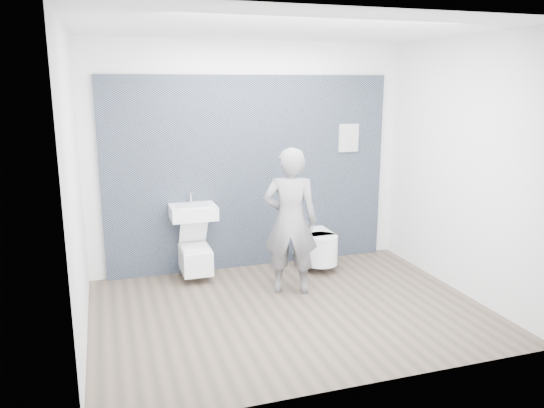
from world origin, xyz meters
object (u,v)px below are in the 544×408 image
object	(u,v)px
toilet_rounded	(317,247)
visitor	(290,221)
washbasin	(193,212)
toilet_square	(195,258)

from	to	relation	value
toilet_rounded	visitor	world-z (taller)	visitor
washbasin	toilet_rounded	distance (m)	1.63
washbasin	toilet_rounded	bearing A→B (deg)	-5.43
toilet_square	visitor	bearing A→B (deg)	-37.53
toilet_rounded	visitor	size ratio (longest dim) A/B	0.42
washbasin	toilet_square	bearing A→B (deg)	-90.00
toilet_square	visitor	size ratio (longest dim) A/B	0.37
toilet_square	visitor	xyz separation A→B (m)	(0.94, -0.72, 0.55)
toilet_rounded	visitor	xyz separation A→B (m)	(-0.59, -0.62, 0.54)
washbasin	toilet_square	distance (m)	0.56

